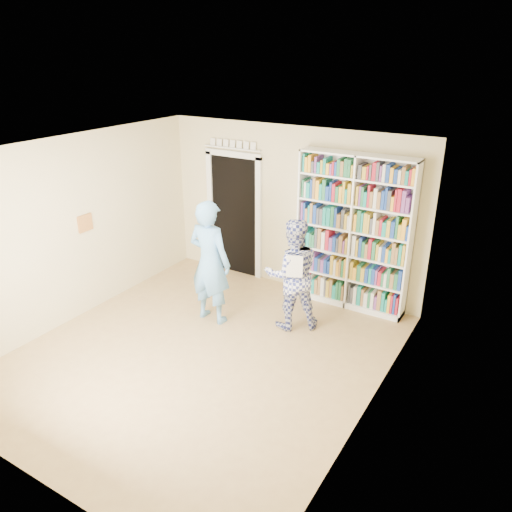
{
  "coord_description": "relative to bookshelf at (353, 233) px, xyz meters",
  "views": [
    {
      "loc": [
        3.54,
        -4.46,
        3.8
      ],
      "look_at": [
        0.3,
        0.9,
        1.17
      ],
      "focal_mm": 35.0,
      "sensor_mm": 36.0,
      "label": 1
    }
  ],
  "objects": [
    {
      "name": "man_blue",
      "position": [
        -1.59,
        -1.5,
        -0.29
      ],
      "size": [
        0.69,
        0.46,
        1.86
      ],
      "primitive_type": "imported",
      "rotation": [
        0.0,
        0.0,
        3.12
      ],
      "color": "#61A0D8",
      "rests_on": "floor"
    },
    {
      "name": "wall_right",
      "position": [
        1.11,
        -2.34,
        0.13
      ],
      "size": [
        0.0,
        5.0,
        5.0
      ],
      "primitive_type": "plane",
      "rotation": [
        1.57,
        0.0,
        -1.57
      ],
      "color": "beige",
      "rests_on": "floor"
    },
    {
      "name": "floor",
      "position": [
        -1.14,
        -2.34,
        -1.22
      ],
      "size": [
        5.0,
        5.0,
        0.0
      ],
      "primitive_type": "plane",
      "color": "#A17C4E",
      "rests_on": "ground"
    },
    {
      "name": "paper_sheet",
      "position": [
        -0.33,
        -1.29,
        -0.15
      ],
      "size": [
        0.21,
        0.1,
        0.32
      ],
      "primitive_type": "cube",
      "rotation": [
        0.0,
        0.0,
        0.42
      ],
      "color": "white",
      "rests_on": "man_plaid"
    },
    {
      "name": "doorway",
      "position": [
        -2.24,
        0.13,
        -0.04
      ],
      "size": [
        1.1,
        0.08,
        2.43
      ],
      "color": "black",
      "rests_on": "floor"
    },
    {
      "name": "wall_back",
      "position": [
        -1.14,
        0.16,
        0.13
      ],
      "size": [
        4.5,
        0.0,
        4.5
      ],
      "primitive_type": "plane",
      "rotation": [
        1.57,
        0.0,
        0.0
      ],
      "color": "beige",
      "rests_on": "floor"
    },
    {
      "name": "wall_left",
      "position": [
        -3.39,
        -2.34,
        0.13
      ],
      "size": [
        0.0,
        5.0,
        5.0
      ],
      "primitive_type": "plane",
      "rotation": [
        1.57,
        0.0,
        1.57
      ],
      "color": "beige",
      "rests_on": "floor"
    },
    {
      "name": "bookshelf",
      "position": [
        0.0,
        0.0,
        0.0
      ],
      "size": [
        1.75,
        0.33,
        2.41
      ],
      "rotation": [
        0.0,
        0.0,
        -0.25
      ],
      "color": "white",
      "rests_on": "floor"
    },
    {
      "name": "wall_art",
      "position": [
        -3.37,
        -2.14,
        0.18
      ],
      "size": [
        0.03,
        0.25,
        0.25
      ],
      "primitive_type": "cube",
      "color": "brown",
      "rests_on": "wall_left"
    },
    {
      "name": "man_plaid",
      "position": [
        -0.48,
        -1.06,
        -0.39
      ],
      "size": [
        1.02,
        0.99,
        1.65
      ],
      "primitive_type": "imported",
      "rotation": [
        0.0,
        0.0,
        3.8
      ],
      "color": "navy",
      "rests_on": "floor"
    },
    {
      "name": "ceiling",
      "position": [
        -1.14,
        -2.34,
        1.48
      ],
      "size": [
        5.0,
        5.0,
        0.0
      ],
      "primitive_type": "plane",
      "rotation": [
        3.14,
        0.0,
        0.0
      ],
      "color": "white",
      "rests_on": "wall_back"
    }
  ]
}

